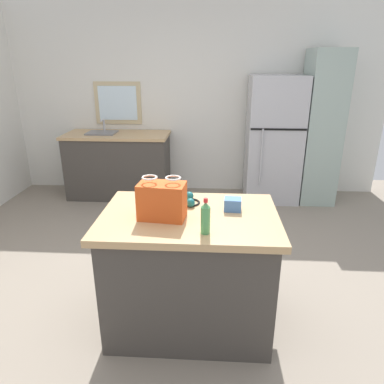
# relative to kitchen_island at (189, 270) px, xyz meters

# --- Properties ---
(ground) EXTENTS (6.47, 6.47, 0.00)m
(ground) POSITION_rel_kitchen_island_xyz_m (-0.12, 0.37, -0.45)
(ground) COLOR gray
(back_wall) EXTENTS (5.39, 0.13, 2.65)m
(back_wall) POSITION_rel_kitchen_island_xyz_m (-0.14, 3.06, 0.87)
(back_wall) COLOR silver
(back_wall) RESTS_ON ground
(kitchen_island) EXTENTS (1.21, 0.84, 0.90)m
(kitchen_island) POSITION_rel_kitchen_island_xyz_m (0.00, 0.00, 0.00)
(kitchen_island) COLOR #423D38
(kitchen_island) RESTS_ON ground
(refrigerator) EXTENTS (0.72, 0.67, 1.71)m
(refrigerator) POSITION_rel_kitchen_island_xyz_m (0.98, 2.67, 0.40)
(refrigerator) COLOR #B7B7BC
(refrigerator) RESTS_ON ground
(tall_cabinet) EXTENTS (0.47, 0.60, 2.03)m
(tall_cabinet) POSITION_rel_kitchen_island_xyz_m (1.60, 2.67, 0.56)
(tall_cabinet) COLOR #9EB2A8
(tall_cabinet) RESTS_ON ground
(sink_counter) EXTENTS (1.46, 0.68, 1.10)m
(sink_counter) POSITION_rel_kitchen_island_xyz_m (-1.21, 2.66, 0.02)
(sink_counter) COLOR #423D38
(sink_counter) RESTS_ON ground
(shopping_bag) EXTENTS (0.32, 0.21, 0.29)m
(shopping_bag) POSITION_rel_kitchen_island_xyz_m (-0.17, -0.07, 0.57)
(shopping_bag) COLOR #DB511E
(shopping_bag) RESTS_ON kitchen_island
(small_box) EXTENTS (0.12, 0.11, 0.09)m
(small_box) POSITION_rel_kitchen_island_xyz_m (0.30, 0.09, 0.49)
(small_box) COLOR #4775B7
(small_box) RESTS_ON kitchen_island
(bottle) EXTENTS (0.06, 0.06, 0.23)m
(bottle) POSITION_rel_kitchen_island_xyz_m (0.12, -0.27, 0.55)
(bottle) COLOR #4C9956
(bottle) RESTS_ON kitchen_island
(ear_defenders) EXTENTS (0.17, 0.20, 0.06)m
(ear_defenders) POSITION_rel_kitchen_island_xyz_m (-0.01, 0.20, 0.47)
(ear_defenders) COLOR black
(ear_defenders) RESTS_ON kitchen_island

